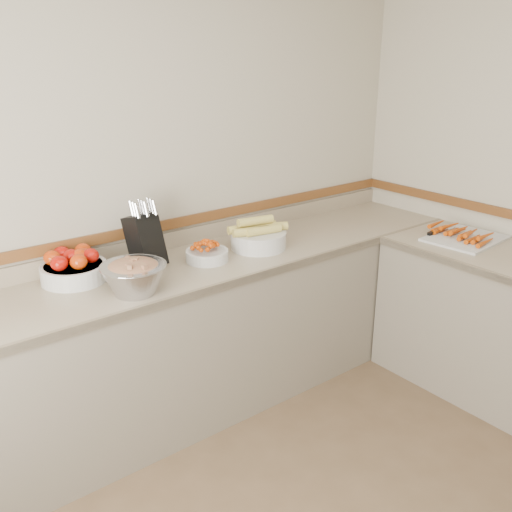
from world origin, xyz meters
TOP-DOWN VIEW (x-y plane):
  - back_wall at (0.00, 2.00)m, footprint 4.00×0.00m
  - counter_back at (0.00, 1.68)m, footprint 4.00×0.65m
  - knife_block at (-0.06, 1.80)m, footprint 0.20×0.23m
  - tomato_bowl at (-0.44, 1.86)m, footprint 0.34×0.34m
  - cherry_tomato_bowl at (0.26, 1.68)m, footprint 0.24×0.24m
  - corn_bowl at (0.62, 1.67)m, footprint 0.37×0.33m
  - rhubarb_bowl at (-0.28, 1.51)m, footprint 0.32×0.32m
  - cutting_board at (1.74, 1.01)m, footprint 0.51×0.44m

SIDE VIEW (x-z plane):
  - counter_back at x=0.00m, z-range -0.09..0.99m
  - cutting_board at x=1.74m, z-range 0.89..0.96m
  - cherry_tomato_bowl at x=0.26m, z-range 0.88..1.01m
  - corn_bowl at x=0.62m, z-range 0.87..1.07m
  - tomato_bowl at x=-0.44m, z-range 0.89..1.05m
  - rhubarb_bowl at x=-0.28m, z-range 0.90..1.09m
  - knife_block at x=-0.06m, z-range 0.86..1.25m
  - back_wall at x=0.00m, z-range -0.70..3.30m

